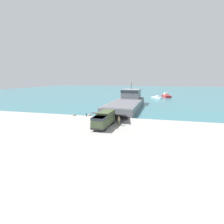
% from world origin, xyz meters
% --- Properties ---
extents(ground_plane, '(240.00, 240.00, 0.00)m').
position_xyz_m(ground_plane, '(0.00, 0.00, 0.00)').
color(ground_plane, gray).
extents(water_surface, '(240.00, 180.00, 0.01)m').
position_xyz_m(water_surface, '(0.00, 94.92, 0.00)').
color(water_surface, '#336B75').
rests_on(water_surface, ground_plane).
extents(landing_craft, '(9.47, 34.61, 7.82)m').
position_xyz_m(landing_craft, '(1.77, 21.73, 1.90)').
color(landing_craft, gray).
rests_on(landing_craft, ground_plane).
extents(military_truck, '(2.75, 8.04, 2.83)m').
position_xyz_m(military_truck, '(1.38, -3.85, 1.52)').
color(military_truck, '#475638').
rests_on(military_truck, ground_plane).
extents(soldier_on_ramp, '(0.50, 0.40, 1.82)m').
position_xyz_m(soldier_on_ramp, '(4.07, -2.40, 1.06)').
color(soldier_on_ramp, '#6B664C').
rests_on(soldier_on_ramp, ground_plane).
extents(moored_boat_a, '(5.33, 4.36, 1.41)m').
position_xyz_m(moored_boat_a, '(11.20, 50.28, 0.47)').
color(moored_boat_a, white).
rests_on(moored_boat_a, ground_plane).
extents(moored_boat_b, '(4.60, 7.82, 2.20)m').
position_xyz_m(moored_boat_b, '(15.86, 56.92, 0.73)').
color(moored_boat_b, '#B22323').
rests_on(moored_boat_b, ground_plane).
extents(mooring_bollard, '(0.29, 0.29, 0.85)m').
position_xyz_m(mooring_bollard, '(-5.68, 4.09, 0.46)').
color(mooring_bollard, '#333338').
rests_on(mooring_bollard, ground_plane).
extents(shoreline_rock_a, '(0.94, 0.94, 0.94)m').
position_xyz_m(shoreline_rock_a, '(-5.22, 5.24, 0.00)').
color(shoreline_rock_a, gray).
rests_on(shoreline_rock_a, ground_plane).
extents(shoreline_rock_b, '(0.88, 0.88, 0.88)m').
position_xyz_m(shoreline_rock_b, '(-9.05, 4.19, 0.00)').
color(shoreline_rock_b, gray).
rests_on(shoreline_rock_b, ground_plane).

